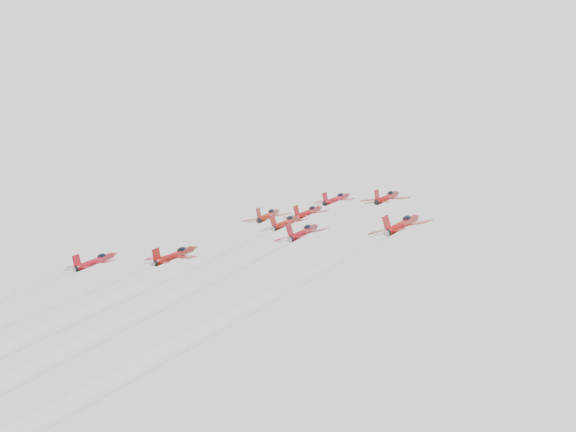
% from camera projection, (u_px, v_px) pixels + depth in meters
% --- Properties ---
extents(jet_lead, '(9.81, 13.00, 6.83)m').
position_uv_depth(jet_lead, '(336.00, 199.00, 154.61)').
color(jet_lead, '#AE101F').
extents(jet_row2_left, '(10.63, 14.07, 7.39)m').
position_uv_depth(jet_row2_left, '(269.00, 215.00, 147.45)').
color(jet_row2_left, '#9A1F0E').
extents(jet_row2_center, '(9.61, 12.72, 6.68)m').
position_uv_depth(jet_row2_center, '(308.00, 212.00, 138.58)').
color(jet_row2_center, '#A0110F').
extents(jet_row2_right, '(9.94, 13.17, 6.92)m').
position_uv_depth(jet_row2_right, '(387.00, 197.00, 137.75)').
color(jet_row2_right, '#A5100F').
extents(jet_center, '(9.63, 95.16, 44.98)m').
position_uv_depth(jet_center, '(126.00, 294.00, 86.97)').
color(jet_center, '#A3180F').
extents(jet_rear_right, '(9.21, 90.99, 43.01)m').
position_uv_depth(jet_rear_right, '(127.00, 321.00, 71.28)').
color(jet_rear_right, maroon).
extents(jet_rear_farright, '(9.59, 94.79, 44.81)m').
position_uv_depth(jet_rear_farright, '(246.00, 332.00, 57.74)').
color(jet_rear_farright, '#AB1310').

